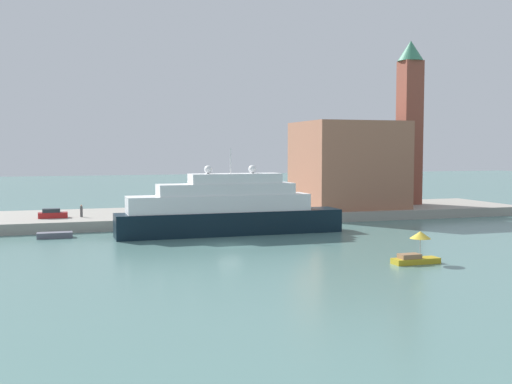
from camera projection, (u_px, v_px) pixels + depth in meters
name	position (u px, v px, depth m)	size (l,w,h in m)	color
ground	(230.00, 245.00, 69.71)	(400.00, 400.00, 0.00)	slate
quay_dock	(186.00, 216.00, 93.53)	(110.00, 18.25, 1.42)	gray
large_yacht	(227.00, 210.00, 78.38)	(29.02, 4.49, 10.90)	black
small_motorboat	(416.00, 251.00, 58.38)	(4.57, 1.97, 3.06)	#B7991E
work_barge	(55.00, 235.00, 75.44)	(4.16, 1.68, 0.69)	#595966
harbor_building	(348.00, 165.00, 100.44)	(15.62, 14.27, 13.84)	#9E664C
bell_tower	(410.00, 117.00, 105.37)	(4.38, 4.38, 27.81)	brown
parked_car	(52.00, 214.00, 84.61)	(3.87, 1.64, 1.30)	#B21E1E
person_figure	(81.00, 211.00, 85.74)	(0.36, 0.36, 1.74)	#4C4C4C
mooring_bollard	(226.00, 214.00, 86.88)	(0.50, 0.50, 0.69)	black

